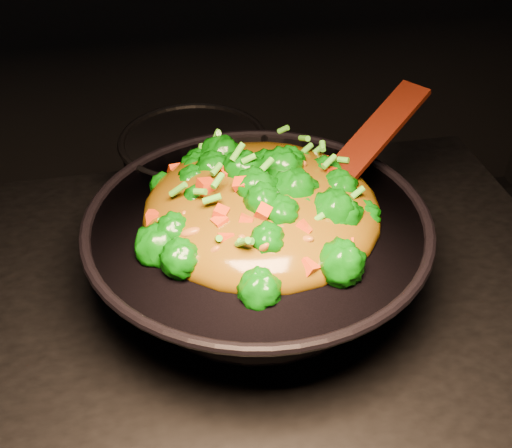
{
  "coord_description": "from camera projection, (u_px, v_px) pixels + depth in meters",
  "views": [
    {
      "loc": [
        -0.03,
        -0.59,
        1.56
      ],
      "look_at": [
        0.11,
        0.1,
        1.01
      ],
      "focal_mm": 45.0,
      "sensor_mm": 36.0,
      "label": 1
    }
  ],
  "objects": [
    {
      "name": "stir_fry",
      "position": [
        262.0,
        180.0,
        0.85
      ],
      "size": [
        0.4,
        0.4,
        0.11
      ],
      "primitive_type": null,
      "rotation": [
        0.0,
        0.0,
        0.24
      ],
      "color": "#095906",
      "rests_on": "wok"
    },
    {
      "name": "wok",
      "position": [
        257.0,
        256.0,
        0.91
      ],
      "size": [
        0.49,
        0.49,
        0.13
      ],
      "primitive_type": null,
      "rotation": [
        0.0,
        0.0,
        0.07
      ],
      "color": "black",
      "rests_on": "stovetop"
    },
    {
      "name": "back_pot",
      "position": [
        195.0,
        171.0,
        1.08
      ],
      "size": [
        0.31,
        0.31,
        0.13
      ],
      "primitive_type": "cylinder",
      "rotation": [
        0.0,
        0.0,
        -0.4
      ],
      "color": "black",
      "rests_on": "stovetop"
    },
    {
      "name": "spatula",
      "position": [
        354.0,
        159.0,
        0.9
      ],
      "size": [
        0.27,
        0.21,
        0.13
      ],
      "primitive_type": "cube",
      "rotation": [
        0.0,
        -0.38,
        0.61
      ],
      "color": "#3D0F06",
      "rests_on": "wok"
    }
  ]
}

